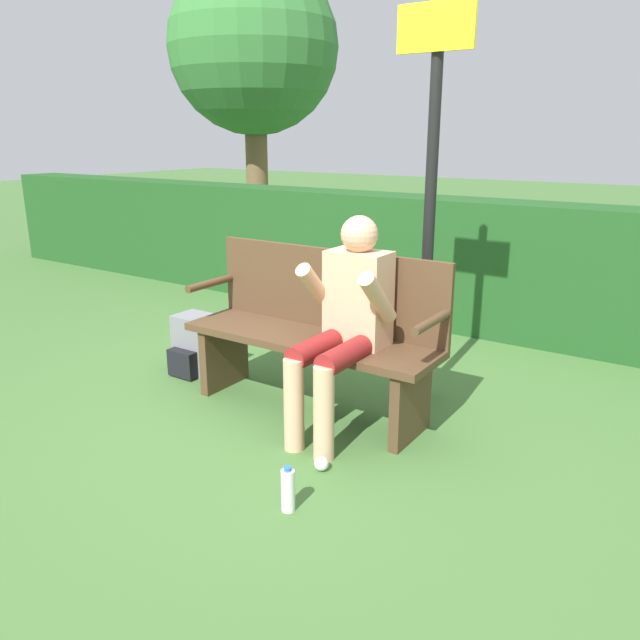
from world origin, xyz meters
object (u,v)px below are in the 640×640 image
object	(u,v)px
park_bench	(315,331)
water_bottle	(288,490)
person_seated	(346,317)
backpack	(196,346)
signpost	(431,179)
tree	(254,49)

from	to	relation	value
park_bench	water_bottle	size ratio (longest dim) A/B	7.30
person_seated	backpack	bearing A→B (deg)	172.91
park_bench	backpack	xyz separation A→B (m)	(-1.04, 0.01, -0.30)
signpost	person_seated	bearing A→B (deg)	-104.28
park_bench	backpack	size ratio (longest dim) A/B	3.87
park_bench	signpost	distance (m)	1.14
backpack	tree	bearing A→B (deg)	124.97
signpost	water_bottle	bearing A→B (deg)	-88.02
park_bench	person_seated	xyz separation A→B (m)	(0.31, -0.16, 0.18)
park_bench	tree	size ratio (longest dim) A/B	0.39
water_bottle	tree	bearing A→B (deg)	130.13
signpost	tree	distance (m)	6.88
person_seated	backpack	distance (m)	1.44
water_bottle	tree	size ratio (longest dim) A/B	0.05
backpack	signpost	xyz separation A→B (m)	(1.52, 0.50, 1.19)
park_bench	tree	distance (m)	7.14
park_bench	water_bottle	world-z (taller)	park_bench
water_bottle	signpost	world-z (taller)	signpost
backpack	water_bottle	xyz separation A→B (m)	(1.57, -1.02, -0.09)
person_seated	signpost	distance (m)	0.99
park_bench	water_bottle	xyz separation A→B (m)	(0.54, -1.01, -0.39)
backpack	signpost	size ratio (longest dim) A/B	0.17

